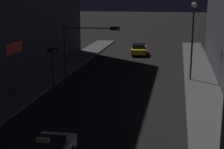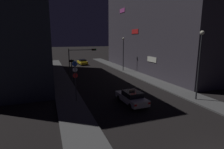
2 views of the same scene
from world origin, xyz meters
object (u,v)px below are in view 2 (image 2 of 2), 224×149
taxi (132,97)px  traffic_light_overhead (80,56)px  far_car (82,62)px  street_lamp_far_block (123,49)px  sign_pole_left (75,77)px  street_lamp_near_block (200,56)px  traffic_light_left_kerb (72,65)px

taxi → traffic_light_overhead: traffic_light_overhead is taller
taxi → far_car: size_ratio=0.99×
far_car → taxi: bearing=-91.3°
street_lamp_far_block → traffic_light_overhead: bearing=-169.4°
traffic_light_overhead → sign_pole_left: bearing=-102.5°
far_car → sign_pole_left: (-6.08, -28.15, 2.05)m
taxi → street_lamp_far_block: 19.45m
street_lamp_far_block → sign_pole_left: bearing=-128.6°
traffic_light_overhead → street_lamp_near_block: 20.06m
traffic_light_left_kerb → sign_pole_left: sign_pole_left is taller
sign_pole_left → taxi: bearing=-24.2°
taxi → sign_pole_left: size_ratio=1.04×
sign_pole_left → traffic_light_overhead: bearing=77.5°
far_car → street_lamp_near_block: (6.55, -32.08, 4.23)m
traffic_light_left_kerb → street_lamp_far_block: bearing=23.3°
far_car → street_lamp_far_block: size_ratio=0.67×
traffic_light_overhead → street_lamp_far_block: (9.23, 1.73, 0.92)m
far_car → street_lamp_near_block: size_ratio=0.61×
taxi → traffic_light_left_kerb: 13.78m
sign_pole_left → far_car: bearing=77.8°
traffic_light_left_kerb → far_car: bearing=73.9°
far_car → street_lamp_far_block: bearing=-64.3°
traffic_light_overhead → street_lamp_far_block: street_lamp_far_block is taller
traffic_light_left_kerb → street_lamp_far_block: 12.42m
traffic_light_overhead → street_lamp_near_block: street_lamp_near_block is taller
taxi → sign_pole_left: 6.26m
far_car → traffic_light_left_kerb: (-5.08, -17.64, 1.79)m
traffic_light_left_kerb → street_lamp_near_block: street_lamp_near_block is taller
traffic_light_left_kerb → street_lamp_near_block: (11.63, -14.44, 2.44)m
taxi → street_lamp_far_block: street_lamp_far_block is taller
traffic_light_overhead → street_lamp_near_block: bearing=-61.3°
traffic_light_left_kerb → street_lamp_near_block: bearing=-51.2°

